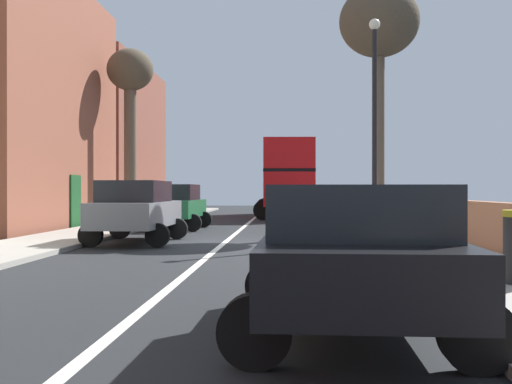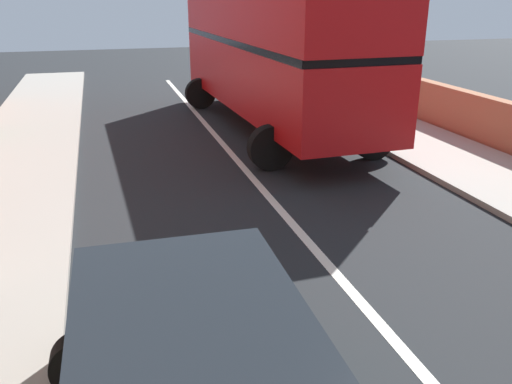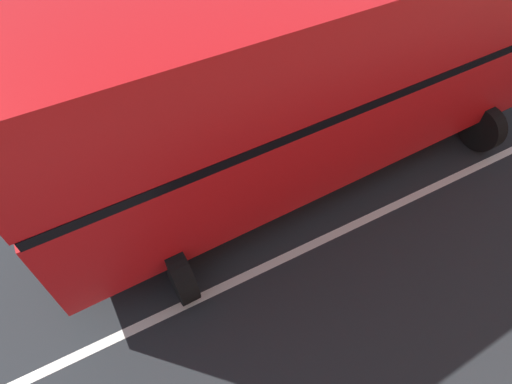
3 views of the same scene
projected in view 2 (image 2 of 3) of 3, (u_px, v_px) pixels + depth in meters
double_decker_bus at (272, 45)px, 14.64m from camera, size 3.81×10.46×4.06m
parked_car_green_left_2 at (190, 384)px, 3.99m from camera, size 2.45×4.15×1.73m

